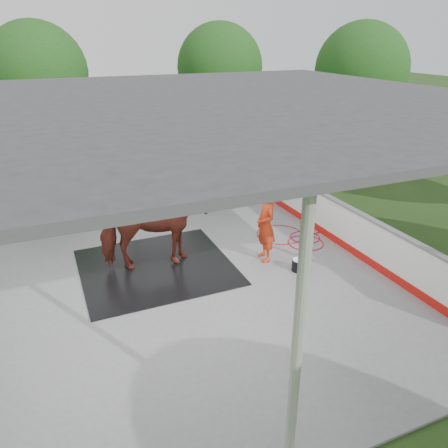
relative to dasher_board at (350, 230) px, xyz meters
name	(u,v)px	position (x,y,z in m)	size (l,w,h in m)	color
ground	(180,288)	(-4.60, 0.00, -0.59)	(100.00, 100.00, 0.00)	#1E3814
concrete_slab	(180,287)	(-4.60, 0.00, -0.57)	(12.00, 10.00, 0.05)	slate
pavilion_structure	(171,107)	(-4.60, 0.00, 3.37)	(12.60, 10.60, 4.05)	beige
dasher_board	(350,230)	(0.00, 0.00, 0.00)	(0.16, 8.00, 1.15)	red
tree_belt	(173,108)	(-4.30, 0.90, 3.20)	(28.00, 28.00, 5.80)	#382314
rubber_mat	(156,267)	(-4.85, 1.02, -0.53)	(3.51, 3.29, 0.03)	black
horse	(154,227)	(-4.85, 1.02, 0.51)	(1.11, 2.44, 2.06)	maroon
handler	(266,225)	(-2.25, 0.37, 0.39)	(0.68, 0.45, 1.87)	red
wash_bucket	(298,265)	(-1.79, -0.45, -0.39)	(0.31, 0.31, 0.29)	black
soap_bottle_a	(302,252)	(-1.33, 0.11, -0.40)	(0.11, 0.11, 0.28)	silver
soap_bottle_b	(302,260)	(-1.53, -0.20, -0.45)	(0.09, 0.09, 0.19)	#338CD8
hose_coil	(292,237)	(-0.96, 1.18, -0.53)	(2.24, 1.88, 0.02)	#B40C1D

